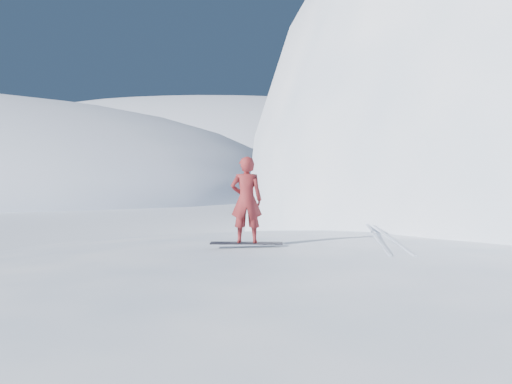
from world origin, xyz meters
TOP-DOWN VIEW (x-y plane):
  - near_ridge at (1.00, 3.00)m, footprint 36.00×28.00m
  - far_ridge_c at (-40.00, 110.00)m, footprint 140.00×90.00m
  - snowboard at (-3.31, 3.99)m, footprint 1.63×0.59m
  - snowboarder at (-3.31, 3.99)m, footprint 0.77×0.58m
  - board_tracks at (-0.37, 5.98)m, footprint 1.15×5.97m

SIDE VIEW (x-z plane):
  - near_ridge at x=1.00m, z-range -2.40..2.40m
  - far_ridge_c at x=-40.00m, z-range -18.00..18.00m
  - snowboard at x=-3.31m, z-range 2.40..2.43m
  - board_tracks at x=-0.37m, z-range 2.40..2.44m
  - snowboarder at x=-3.31m, z-range 2.43..4.33m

